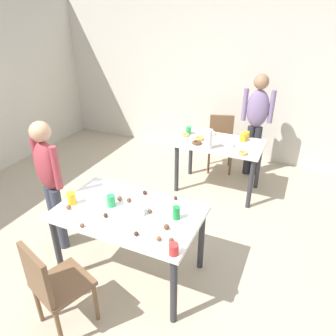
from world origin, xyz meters
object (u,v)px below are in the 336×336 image
Objects in this scene: chair_near_table at (53,283)px; person_adult_far at (257,117)px; soda_can at (176,213)px; mixing_bowl at (137,210)px; dining_table_far at (219,149)px; person_girl_near at (49,177)px; chair_far_table at (221,140)px; dining_table_near at (129,219)px; pitcher_far at (209,139)px.

person_adult_far is (0.90, 3.39, 0.45)m from chair_near_table.
mixing_bowl is at bearing -169.65° from soda_can.
mixing_bowl is 1.41× the size of soda_can.
dining_table_far is 0.83m from person_adult_far.
person_girl_near is 12.01× the size of soda_can.
person_adult_far reaches higher than chair_near_table.
dining_table_far is 1.34× the size of chair_far_table.
chair_near_table is 1.00× the size of chair_far_table.
dining_table_near is at bearing -174.53° from mixing_bowl.
pitcher_far is at bearing 54.08° from person_girl_near.
dining_table_far is 0.37m from pitcher_far.
dining_table_near is at bearing -1.98° from person_girl_near.
person_adult_far is at bearing 75.79° from dining_table_near.
dining_table_near is 7.70× the size of mixing_bowl.
person_adult_far is 6.07× the size of pitcher_far.
dining_table_far is 6.74× the size of mixing_bowl.
chair_far_table is at bearing 86.84° from dining_table_near.
dining_table_near is 1.68m from pitcher_far.
chair_far_table is 0.69m from person_adult_far.
dining_table_near is 2.63m from chair_far_table.
dining_table_near is 0.47m from soda_can.
chair_near_table reaches higher than dining_table_near.
dining_table_near is 10.88× the size of soda_can.
dining_table_far is (0.31, 1.92, -0.02)m from dining_table_near.
dining_table_near is at bearing -93.16° from chair_far_table.
soda_can is at bearing 9.43° from dining_table_near.
chair_far_table is at bearing 96.69° from soda_can.
pitcher_far reaches higher than soda_can.
pitcher_far reaches higher than chair_near_table.
mixing_bowl is at bearing -102.49° from person_adult_far.
dining_table_near is at bearing 72.88° from chair_near_table.
chair_near_table is 3.36× the size of pitcher_far.
dining_table_near is 5.12× the size of pitcher_far.
person_adult_far reaches higher than dining_table_far.
soda_can is (0.44, 0.07, 0.15)m from dining_table_near.
chair_far_table is (0.38, 3.40, 0.00)m from chair_near_table.
soda_can is at bearing -82.23° from pitcher_far.
chair_far_table is at bearing 94.93° from pitcher_far.
dining_table_far is at bearing 56.44° from person_girl_near.
soda_can reaches higher than chair_near_table.
dining_table_near is 1.14× the size of dining_table_far.
chair_far_table is 3.36× the size of pitcher_far.
soda_can reaches higher than mixing_bowl.
person_girl_near reaches higher than pitcher_far.
soda_can reaches higher than dining_table_near.
chair_near_table reaches higher than mixing_bowl.
dining_table_near is 2.71m from person_adult_far.
dining_table_far is 0.73m from chair_far_table.
person_girl_near is (-0.70, 0.81, 0.38)m from chair_near_table.
person_girl_near is 1.39m from soda_can.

